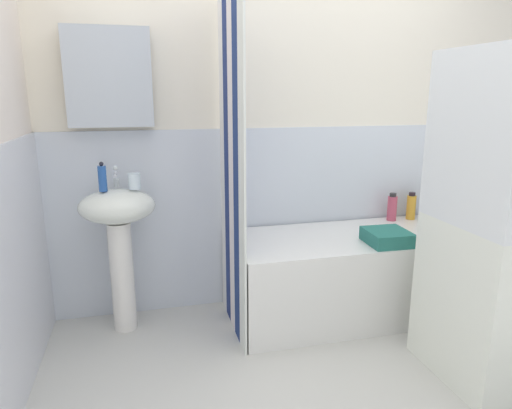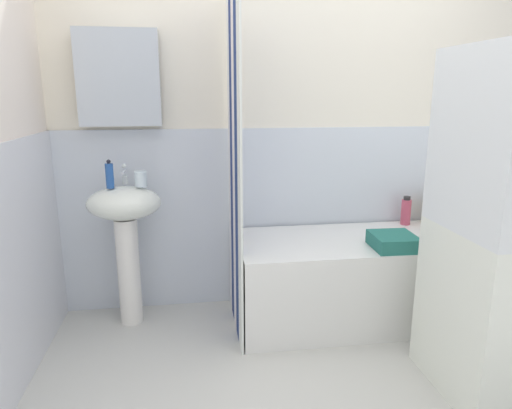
{
  "view_description": "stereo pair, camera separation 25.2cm",
  "coord_description": "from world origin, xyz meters",
  "views": [
    {
      "loc": [
        -0.95,
        -1.67,
        1.42
      ],
      "look_at": [
        -0.34,
        0.71,
        0.82
      ],
      "focal_mm": 32.0,
      "sensor_mm": 36.0,
      "label": 1
    },
    {
      "loc": [
        -0.7,
        -1.72,
        1.42
      ],
      "look_at": [
        -0.34,
        0.71,
        0.82
      ],
      "focal_mm": 32.0,
      "sensor_mm": 36.0,
      "label": 2
    }
  ],
  "objects": [
    {
      "name": "shower_curtain",
      "position": [
        -0.44,
        0.88,
        1.0
      ],
      "size": [
        0.01,
        0.68,
        2.0
      ],
      "color": "white",
      "rests_on": "ground_plane"
    },
    {
      "name": "soap_dispenser",
      "position": [
        -1.16,
        1.0,
        0.95
      ],
      "size": [
        0.05,
        0.05,
        0.17
      ],
      "color": "#2552A0",
      "rests_on": "sink"
    },
    {
      "name": "conditioner_bottle",
      "position": [
        0.77,
        1.14,
        0.63
      ],
      "size": [
        0.07,
        0.07,
        0.2
      ],
      "color": "#C24A62",
      "rests_on": "bathtub"
    },
    {
      "name": "sink",
      "position": [
        -1.09,
        1.03,
        0.64
      ],
      "size": [
        0.44,
        0.34,
        0.88
      ],
      "color": "white",
      "rests_on": "ground_plane"
    },
    {
      "name": "body_wash_bottle",
      "position": [
        1.02,
        1.12,
        0.63
      ],
      "size": [
        0.06,
        0.06,
        0.2
      ],
      "color": "#2E2B2D",
      "rests_on": "bathtub"
    },
    {
      "name": "toothbrush_cup",
      "position": [
        -0.99,
        1.03,
        0.92
      ],
      "size": [
        0.07,
        0.07,
        0.09
      ],
      "primitive_type": "cylinder",
      "color": "silver",
      "rests_on": "sink"
    },
    {
      "name": "wall_back_tiled",
      "position": [
        -0.07,
        1.26,
        1.14
      ],
      "size": [
        3.6,
        0.18,
        2.4
      ],
      "color": "white",
      "rests_on": "ground_plane"
    },
    {
      "name": "towel_folded",
      "position": [
        0.47,
        0.68,
        0.58
      ],
      "size": [
        0.26,
        0.27,
        0.08
      ],
      "primitive_type": "cube",
      "rotation": [
        0.0,
        0.0,
        -0.04
      ],
      "color": "#256D62",
      "rests_on": "bathtub"
    },
    {
      "name": "shampoo_bottle",
      "position": [
        0.93,
        1.14,
        0.63
      ],
      "size": [
        0.06,
        0.06,
        0.2
      ],
      "color": "gold",
      "rests_on": "bathtub"
    },
    {
      "name": "bathtub",
      "position": [
        0.35,
        0.88,
        0.27
      ],
      "size": [
        1.54,
        0.68,
        0.54
      ],
      "primitive_type": "cube",
      "color": "white",
      "rests_on": "ground_plane"
    },
    {
      "name": "faucet",
      "position": [
        -1.09,
        1.11,
        0.94
      ],
      "size": [
        0.03,
        0.12,
        0.12
      ],
      "color": "silver",
      "rests_on": "sink"
    }
  ]
}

